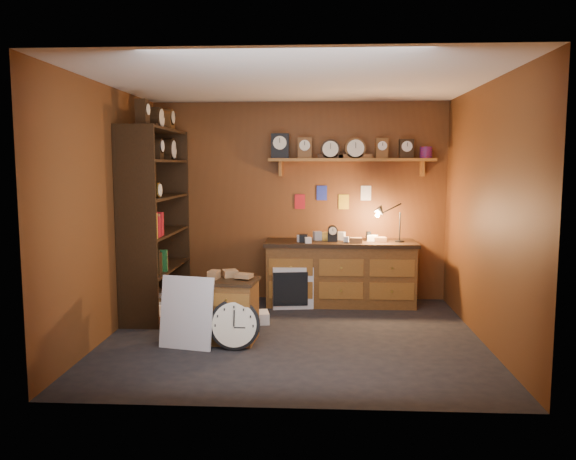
# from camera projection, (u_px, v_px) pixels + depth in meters

# --- Properties ---
(floor) EXTENTS (4.00, 4.00, 0.00)m
(floor) POSITION_uv_depth(u_px,v_px,m) (293.00, 337.00, 6.08)
(floor) COLOR black
(floor) RESTS_ON ground
(room_shell) EXTENTS (4.02, 3.62, 2.71)m
(room_shell) POSITION_uv_depth(u_px,v_px,m) (298.00, 177.00, 5.99)
(room_shell) COLOR brown
(room_shell) RESTS_ON ground
(shelving_unit) EXTENTS (0.47, 1.60, 2.58)m
(shelving_unit) POSITION_uv_depth(u_px,v_px,m) (154.00, 213.00, 7.00)
(shelving_unit) COLOR black
(shelving_unit) RESTS_ON ground
(workbench) EXTENTS (1.99, 0.66, 1.36)m
(workbench) POSITION_uv_depth(u_px,v_px,m) (340.00, 269.00, 7.46)
(workbench) COLOR brown
(workbench) RESTS_ON ground
(low_cabinet) EXTENTS (0.62, 0.54, 0.75)m
(low_cabinet) POSITION_uv_depth(u_px,v_px,m) (230.00, 307.00, 5.90)
(low_cabinet) COLOR brown
(low_cabinet) RESTS_ON ground
(big_round_clock) EXTENTS (0.51, 0.17, 0.51)m
(big_round_clock) POSITION_uv_depth(u_px,v_px,m) (235.00, 325.00, 5.66)
(big_round_clock) COLOR black
(big_round_clock) RESTS_ON ground
(white_panel) EXTENTS (0.58, 0.27, 0.74)m
(white_panel) POSITION_uv_depth(u_px,v_px,m) (187.00, 347.00, 5.73)
(white_panel) COLOR silver
(white_panel) RESTS_ON ground
(mini_fridge) EXTENTS (0.59, 0.61, 0.55)m
(mini_fridge) POSITION_uv_depth(u_px,v_px,m) (291.00, 285.00, 7.44)
(mini_fridge) COLOR silver
(mini_fridge) RESTS_ON ground
(floor_box_a) EXTENTS (0.30, 0.27, 0.16)m
(floor_box_a) POSITION_uv_depth(u_px,v_px,m) (223.00, 309.00, 6.96)
(floor_box_a) COLOR olive
(floor_box_a) RESTS_ON ground
(floor_box_b) EXTENTS (0.26, 0.30, 0.13)m
(floor_box_b) POSITION_uv_depth(u_px,v_px,m) (259.00, 317.00, 6.61)
(floor_box_b) COLOR white
(floor_box_b) RESTS_ON ground
(floor_box_c) EXTENTS (0.25, 0.21, 0.18)m
(floor_box_c) POSITION_uv_depth(u_px,v_px,m) (197.00, 301.00, 7.31)
(floor_box_c) COLOR olive
(floor_box_c) RESTS_ON ground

